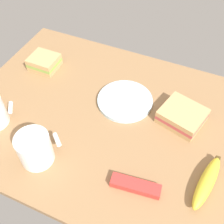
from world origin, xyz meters
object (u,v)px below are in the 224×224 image
(sandwich_side, at_px, (44,62))
(banana, at_px, (207,182))
(plate_of_food, at_px, (125,101))
(sandwich_main, at_px, (182,116))
(coffee_mug_black, at_px, (35,148))
(snack_bar, at_px, (136,186))

(sandwich_side, distance_m, banana, 0.64)
(plate_of_food, height_order, sandwich_main, sandwich_main)
(coffee_mug_black, bearing_deg, plate_of_food, 64.32)
(banana, distance_m, snack_bar, 0.17)
(plate_of_food, distance_m, coffee_mug_black, 0.31)
(plate_of_food, relative_size, snack_bar, 1.39)
(coffee_mug_black, bearing_deg, banana, 13.61)
(sandwich_main, xyz_separation_m, snack_bar, (-0.05, -0.25, -0.01))
(sandwich_side, bearing_deg, banana, -19.73)
(coffee_mug_black, xyz_separation_m, sandwich_main, (0.31, 0.28, -0.02))
(plate_of_food, distance_m, banana, 0.34)
(sandwich_main, height_order, snack_bar, sandwich_main)
(sandwich_side, bearing_deg, coffee_mug_black, -60.00)
(coffee_mug_black, xyz_separation_m, banana, (0.42, 0.10, -0.03))
(sandwich_side, bearing_deg, plate_of_food, -7.11)
(coffee_mug_black, relative_size, sandwich_side, 1.13)
(coffee_mug_black, distance_m, snack_bar, 0.27)
(sandwich_side, xyz_separation_m, banana, (0.61, -0.22, -0.00))
(sandwich_side, relative_size, snack_bar, 0.76)
(plate_of_food, height_order, snack_bar, snack_bar)
(sandwich_main, relative_size, sandwich_side, 1.52)
(banana, height_order, snack_bar, banana)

